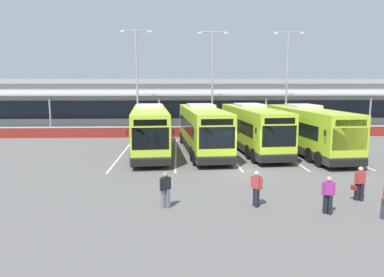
% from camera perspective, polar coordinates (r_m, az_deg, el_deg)
% --- Properties ---
extents(ground_plane, '(200.00, 200.00, 0.00)m').
position_cam_1_polar(ground_plane, '(22.83, 7.96, -5.07)').
color(ground_plane, '#605E5B').
extents(terminal_building, '(70.00, 13.00, 6.00)m').
position_cam_1_polar(terminal_building, '(48.95, 2.50, 5.92)').
color(terminal_building, '#B7B7B2').
rests_on(terminal_building, ground).
extents(red_barrier_wall, '(60.00, 0.40, 1.10)m').
position_cam_1_polar(red_barrier_wall, '(36.86, 4.04, 1.14)').
color(red_barrier_wall, maroon).
rests_on(red_barrier_wall, ground).
extents(coach_bus_leftmost, '(3.76, 12.32, 3.78)m').
position_cam_1_polar(coach_bus_leftmost, '(28.21, -6.74, 1.28)').
color(coach_bus_leftmost, '#B7DB2D').
rests_on(coach_bus_leftmost, ground).
extents(coach_bus_left_centre, '(3.76, 12.32, 3.78)m').
position_cam_1_polar(coach_bus_left_centre, '(28.36, 1.69, 1.38)').
color(coach_bus_left_centre, '#B7DB2D').
rests_on(coach_bus_left_centre, ground).
extents(coach_bus_centre, '(3.76, 12.32, 3.78)m').
position_cam_1_polar(coach_bus_centre, '(29.45, 9.62, 1.53)').
color(coach_bus_centre, '#B7DB2D').
rests_on(coach_bus_centre, ground).
extents(coach_bus_right_centre, '(3.76, 12.32, 3.78)m').
position_cam_1_polar(coach_bus_right_centre, '(29.30, 17.89, 1.19)').
color(coach_bus_right_centre, '#B7DB2D').
rests_on(coach_bus_right_centre, ground).
extents(bay_stripe_far_west, '(0.14, 13.00, 0.01)m').
position_cam_1_polar(bay_stripe_far_west, '(28.68, -11.01, -2.30)').
color(bay_stripe_far_west, silver).
rests_on(bay_stripe_far_west, ground).
extents(bay_stripe_west, '(0.14, 13.00, 0.01)m').
position_cam_1_polar(bay_stripe_west, '(28.34, -2.59, -2.28)').
color(bay_stripe_west, silver).
rests_on(bay_stripe_west, ground).
extents(bay_stripe_mid_west, '(0.14, 13.00, 0.01)m').
position_cam_1_polar(bay_stripe_mid_west, '(28.62, 5.86, -2.21)').
color(bay_stripe_mid_west, silver).
rests_on(bay_stripe_mid_west, ground).
extents(bay_stripe_centre, '(0.14, 13.00, 0.01)m').
position_cam_1_polar(bay_stripe_centre, '(29.50, 13.97, -2.10)').
color(bay_stripe_centre, silver).
rests_on(bay_stripe_centre, ground).
extents(bay_stripe_mid_east, '(0.14, 13.00, 0.01)m').
position_cam_1_polar(bay_stripe_mid_east, '(30.93, 21.47, -1.96)').
color(bay_stripe_mid_east, silver).
rests_on(bay_stripe_mid_east, ground).
extents(pedestrian_with_handbag, '(0.64, 0.33, 1.62)m').
position_cam_1_polar(pedestrian_with_handbag, '(18.46, 25.20, -6.42)').
color(pedestrian_with_handbag, black).
rests_on(pedestrian_with_handbag, ground).
extents(pedestrian_child, '(0.47, 0.42, 1.62)m').
position_cam_1_polar(pedestrian_child, '(16.19, 10.26, -7.71)').
color(pedestrian_child, black).
rests_on(pedestrian_child, ground).
extents(pedestrian_near_bin, '(0.54, 0.33, 1.62)m').
position_cam_1_polar(pedestrian_near_bin, '(16.10, 20.95, -8.25)').
color(pedestrian_near_bin, black).
rests_on(pedestrian_near_bin, ground).
extents(pedestrian_approaching_bus, '(0.49, 0.39, 1.62)m').
position_cam_1_polar(pedestrian_approaching_bus, '(15.79, -4.27, -8.01)').
color(pedestrian_approaching_bus, slate).
rests_on(pedestrian_approaching_bus, ground).
extents(lamp_post_west, '(3.24, 0.28, 11.00)m').
position_cam_1_polar(lamp_post_west, '(38.41, -8.79, 9.94)').
color(lamp_post_west, '#9E9EA3').
rests_on(lamp_post_west, ground).
extents(lamp_post_centre, '(3.24, 0.28, 11.00)m').
position_cam_1_polar(lamp_post_centre, '(39.09, 3.29, 10.00)').
color(lamp_post_centre, '#9E9EA3').
rests_on(lamp_post_centre, ground).
extents(lamp_post_east, '(3.24, 0.28, 11.00)m').
position_cam_1_polar(lamp_post_east, '(40.52, 14.96, 9.68)').
color(lamp_post_east, '#9E9EA3').
rests_on(lamp_post_east, ground).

